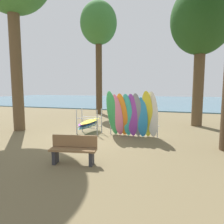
% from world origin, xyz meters
% --- Properties ---
extents(ground_plane, '(80.00, 80.00, 0.00)m').
position_xyz_m(ground_plane, '(0.00, 0.00, 0.00)').
color(ground_plane, brown).
extents(lake_water, '(80.00, 36.00, 0.10)m').
position_xyz_m(lake_water, '(0.00, 29.24, 0.05)').
color(lake_water, '#477084').
rests_on(lake_water, ground).
extents(tree_mid_behind, '(3.48, 3.48, 8.21)m').
position_xyz_m(tree_mid_behind, '(4.79, 4.57, 6.07)').
color(tree_mid_behind, brown).
rests_on(tree_mid_behind, ground).
extents(tree_far_left_back, '(3.15, 3.15, 9.63)m').
position_xyz_m(tree_far_left_back, '(-3.04, 8.34, 7.58)').
color(tree_far_left_back, '#4C3823').
rests_on(tree_far_left_back, ground).
extents(leaning_board_pile, '(2.44, 0.98, 2.17)m').
position_xyz_m(leaning_board_pile, '(1.67, 0.48, 1.03)').
color(leaning_board_pile, '#339E56').
rests_on(leaning_board_pile, ground).
extents(board_storage_rack, '(1.15, 2.13, 1.25)m').
position_xyz_m(board_storage_rack, '(-0.56, 0.65, 0.52)').
color(board_storage_rack, '#9EA0A5').
rests_on(board_storage_rack, ground).
extents(park_bench, '(1.45, 0.67, 0.85)m').
position_xyz_m(park_bench, '(0.71, -3.29, 0.45)').
color(park_bench, '#2D2D33').
rests_on(park_bench, ground).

